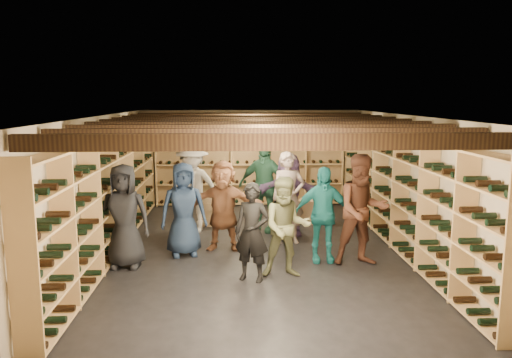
{
  "coord_description": "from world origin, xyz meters",
  "views": [
    {
      "loc": [
        -0.45,
        -8.68,
        2.72
      ],
      "look_at": [
        -0.02,
        0.2,
        1.26
      ],
      "focal_mm": 35.0,
      "sensor_mm": 36.0,
      "label": 1
    }
  ],
  "objects_px": {
    "person_9": "(193,187)",
    "person_10": "(264,187)",
    "person_7": "(288,198)",
    "crate_stack_right": "(310,212)",
    "crate_stack_left": "(212,209)",
    "person_8": "(362,210)",
    "person_4": "(322,214)",
    "person_5": "(223,205)",
    "person_2": "(286,227)",
    "person_11": "(288,194)",
    "crate_loose": "(308,212)",
    "person_1": "(252,232)",
    "person_6": "(184,209)",
    "person_0": "(124,216)"
  },
  "relations": [
    {
      "from": "crate_stack_left",
      "to": "person_4",
      "type": "relative_size",
      "value": 0.42
    },
    {
      "from": "person_0",
      "to": "person_7",
      "type": "distance_m",
      "value": 3.04
    },
    {
      "from": "crate_stack_right",
      "to": "person_8",
      "type": "height_order",
      "value": "person_8"
    },
    {
      "from": "person_0",
      "to": "person_6",
      "type": "distance_m",
      "value": 1.06
    },
    {
      "from": "person_10",
      "to": "person_9",
      "type": "bearing_deg",
      "value": -156.23
    },
    {
      "from": "person_4",
      "to": "person_5",
      "type": "height_order",
      "value": "person_5"
    },
    {
      "from": "person_2",
      "to": "person_10",
      "type": "distance_m",
      "value": 2.67
    },
    {
      "from": "crate_stack_left",
      "to": "person_7",
      "type": "xyz_separation_m",
      "value": [
        1.5,
        -1.39,
        0.52
      ]
    },
    {
      "from": "crate_loose",
      "to": "person_7",
      "type": "height_order",
      "value": "person_7"
    },
    {
      "from": "person_7",
      "to": "person_9",
      "type": "distance_m",
      "value": 2.04
    },
    {
      "from": "crate_loose",
      "to": "person_7",
      "type": "relative_size",
      "value": 0.29
    },
    {
      "from": "person_1",
      "to": "person_10",
      "type": "height_order",
      "value": "person_10"
    },
    {
      "from": "person_5",
      "to": "person_11",
      "type": "xyz_separation_m",
      "value": [
        1.28,
        0.93,
        0.01
      ]
    },
    {
      "from": "person_7",
      "to": "crate_stack_right",
      "type": "bearing_deg",
      "value": 60.03
    },
    {
      "from": "person_1",
      "to": "person_6",
      "type": "relative_size",
      "value": 0.91
    },
    {
      "from": "person_7",
      "to": "person_10",
      "type": "relative_size",
      "value": 0.94
    },
    {
      "from": "person_10",
      "to": "person_11",
      "type": "relative_size",
      "value": 1.12
    },
    {
      "from": "person_5",
      "to": "person_0",
      "type": "bearing_deg",
      "value": -142.95
    },
    {
      "from": "person_2",
      "to": "person_11",
      "type": "distance_m",
      "value": 2.4
    },
    {
      "from": "crate_stack_left",
      "to": "person_1",
      "type": "xyz_separation_m",
      "value": [
        0.74,
        -3.34,
        0.4
      ]
    },
    {
      "from": "person_10",
      "to": "person_11",
      "type": "bearing_deg",
      "value": -6.38
    },
    {
      "from": "crate_stack_left",
      "to": "person_6",
      "type": "height_order",
      "value": "person_6"
    },
    {
      "from": "crate_stack_left",
      "to": "person_8",
      "type": "distance_m",
      "value": 3.76
    },
    {
      "from": "crate_stack_right",
      "to": "person_1",
      "type": "xyz_separation_m",
      "value": [
        -1.41,
        -3.4,
        0.49
      ]
    },
    {
      "from": "person_0",
      "to": "person_5",
      "type": "height_order",
      "value": "person_0"
    },
    {
      "from": "person_0",
      "to": "crate_stack_right",
      "type": "bearing_deg",
      "value": 41.35
    },
    {
      "from": "person_0",
      "to": "person_9",
      "type": "bearing_deg",
      "value": 69.46
    },
    {
      "from": "person_5",
      "to": "person_9",
      "type": "height_order",
      "value": "person_9"
    },
    {
      "from": "crate_loose",
      "to": "person_10",
      "type": "bearing_deg",
      "value": -131.34
    },
    {
      "from": "crate_loose",
      "to": "person_11",
      "type": "height_order",
      "value": "person_11"
    },
    {
      "from": "crate_stack_left",
      "to": "person_11",
      "type": "xyz_separation_m",
      "value": [
        1.56,
        -0.81,
        0.48
      ]
    },
    {
      "from": "crate_stack_right",
      "to": "person_9",
      "type": "height_order",
      "value": "person_9"
    },
    {
      "from": "person_1",
      "to": "person_11",
      "type": "bearing_deg",
      "value": 95.59
    },
    {
      "from": "crate_stack_left",
      "to": "person_10",
      "type": "bearing_deg",
      "value": -25.97
    },
    {
      "from": "person_7",
      "to": "person_10",
      "type": "distance_m",
      "value": 0.96
    },
    {
      "from": "person_7",
      "to": "person_9",
      "type": "height_order",
      "value": "person_9"
    },
    {
      "from": "person_4",
      "to": "person_8",
      "type": "bearing_deg",
      "value": -17.41
    },
    {
      "from": "crate_stack_left",
      "to": "person_8",
      "type": "height_order",
      "value": "person_8"
    },
    {
      "from": "person_0",
      "to": "person_5",
      "type": "bearing_deg",
      "value": 32.91
    },
    {
      "from": "crate_stack_left",
      "to": "person_5",
      "type": "height_order",
      "value": "person_5"
    },
    {
      "from": "person_11",
      "to": "crate_loose",
      "type": "bearing_deg",
      "value": 89.56
    },
    {
      "from": "person_1",
      "to": "person_5",
      "type": "height_order",
      "value": "person_5"
    },
    {
      "from": "person_9",
      "to": "person_10",
      "type": "xyz_separation_m",
      "value": [
        1.44,
        -0.01,
        0.01
      ]
    },
    {
      "from": "person_1",
      "to": "person_7",
      "type": "xyz_separation_m",
      "value": [
        0.76,
        1.95,
        0.12
      ]
    },
    {
      "from": "crate_stack_right",
      "to": "person_2",
      "type": "bearing_deg",
      "value": -105.15
    },
    {
      "from": "person_1",
      "to": "person_11",
      "type": "relative_size",
      "value": 0.9
    },
    {
      "from": "crate_loose",
      "to": "crate_stack_right",
      "type": "bearing_deg",
      "value": -95.01
    },
    {
      "from": "person_1",
      "to": "person_10",
      "type": "bearing_deg",
      "value": 106.52
    },
    {
      "from": "person_1",
      "to": "person_11",
      "type": "xyz_separation_m",
      "value": [
        0.82,
        2.53,
        0.08
      ]
    },
    {
      "from": "person_10",
      "to": "person_4",
      "type": "bearing_deg",
      "value": -42.34
    }
  ]
}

